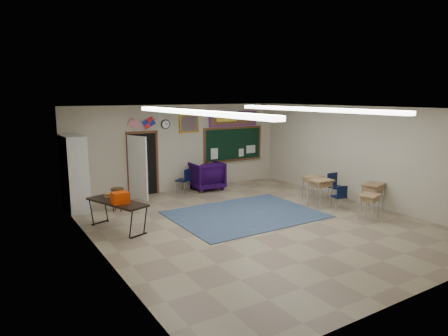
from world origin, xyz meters
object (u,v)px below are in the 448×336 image
student_desk_front_left (320,191)px  student_desk_front_right (313,186)px  folding_table (118,214)px  wingback_armchair (206,176)px  wooden_stool (118,199)px

student_desk_front_left → student_desk_front_right: student_desk_front_left is taller
student_desk_front_left → folding_table: bearing=167.7°
student_desk_front_left → wingback_armchair: bearing=114.6°
wingback_armchair → student_desk_front_right: size_ratio=1.43×
folding_table → student_desk_front_right: bearing=-23.4°
wingback_armchair → wooden_stool: wingback_armchair is taller
student_desk_front_left → student_desk_front_right: (0.39, 0.72, -0.03)m
student_desk_front_right → wooden_stool: bearing=146.5°
student_desk_front_left → folding_table: (-5.86, 1.12, -0.06)m
student_desk_front_left → folding_table: folding_table is taller
student_desk_front_left → folding_table: 5.97m
wingback_armchair → student_desk_front_right: bearing=128.5°
wingback_armchair → student_desk_front_left: bearing=118.3°
student_desk_front_right → wooden_stool: size_ratio=1.14×
wingback_armchair → folding_table: (-4.02, -2.63, -0.10)m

